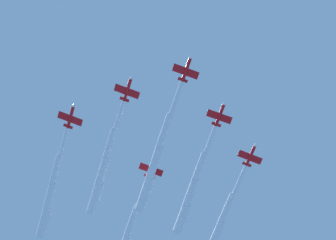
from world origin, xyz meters
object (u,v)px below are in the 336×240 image
at_px(jet_starboard_mid, 50,197).
at_px(jet_port_inner, 191,193).
at_px(jet_lead, 154,164).
at_px(jet_port_mid, 215,238).
at_px(jet_starboard_inner, 103,172).

bearing_deg(jet_starboard_mid, jet_port_inner, 33.01).
distance_m(jet_port_inner, jet_starboard_mid, 49.58).
height_order(jet_lead, jet_starboard_mid, jet_starboard_mid).
bearing_deg(jet_starboard_mid, jet_port_mid, 54.46).
distance_m(jet_starboard_inner, jet_port_mid, 50.31).
bearing_deg(jet_port_inner, jet_port_mid, 102.48).
height_order(jet_starboard_inner, jet_starboard_mid, jet_starboard_inner).
height_order(jet_port_mid, jet_starboard_mid, jet_port_mid).
height_order(jet_lead, jet_starboard_inner, jet_starboard_inner).
xyz_separation_m(jet_lead, jet_port_mid, (-2.59, 42.13, 2.34)).
height_order(jet_lead, jet_port_inner, jet_port_inner).
relative_size(jet_port_mid, jet_starboard_mid, 1.11).
bearing_deg(jet_lead, jet_starboard_inner, -162.43).
bearing_deg(jet_starboard_inner, jet_starboard_mid, -171.87).
bearing_deg(jet_port_inner, jet_lead, -98.34).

